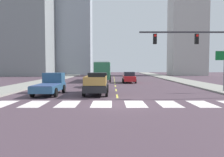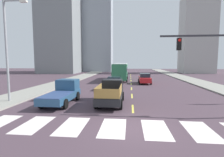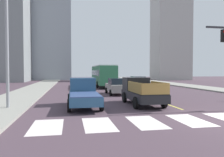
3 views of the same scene
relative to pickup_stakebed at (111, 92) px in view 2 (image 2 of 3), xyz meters
The scene contains 25 objects.
ground_plane 6.09m from the pickup_stakebed, 71.70° to the right, with size 160.00×160.00×0.00m, color #4A3943.
sidewalk_right 18.38m from the pickup_stakebed, 42.01° to the left, with size 3.95×110.00×0.15m, color gray.
sidewalk_left 15.79m from the pickup_stakebed, 128.76° to the left, with size 3.95×110.00×0.15m, color gray.
crosswalk_stripe_1 6.98m from the pickup_stakebed, 124.42° to the right, with size 1.40×2.89×0.01m, color silver.
crosswalk_stripe_2 6.00m from the pickup_stakebed, 105.58° to the right, with size 1.40×2.89×0.01m, color silver.
crosswalk_stripe_3 5.83m from the pickup_stakebed, 82.73° to the right, with size 1.40×2.89×0.01m, color silver.
crosswalk_stripe_4 6.54m from the pickup_stakebed, 61.90° to the right, with size 1.40×2.89×0.01m, color silver.
crosswalk_stripe_5 7.89m from the pickup_stakebed, 46.76° to the right, with size 1.40×2.89×0.01m, color silver.
lane_dash_0 2.71m from the pickup_stakebed, 42.16° to the right, with size 0.16×2.40×0.01m, color #DED04C.
lane_dash_1 3.91m from the pickup_stakebed, 60.15° to the left, with size 0.16×2.40×0.01m, color #DED04C.
lane_dash_2 8.55m from the pickup_stakebed, 77.17° to the left, with size 0.16×2.40×0.01m, color #DED04C.
lane_dash_3 13.46m from the pickup_stakebed, 81.91° to the left, with size 0.16×2.40×0.01m, color #DED04C.
lane_dash_4 18.41m from the pickup_stakebed, 84.11° to the left, with size 0.16×2.40×0.01m, color #DED04C.
lane_dash_5 23.39m from the pickup_stakebed, 85.37° to the left, with size 0.16×2.40×0.01m, color #DED04C.
lane_dash_6 28.37m from the pickup_stakebed, 86.18° to the left, with size 0.16×2.40×0.01m, color #DED04C.
lane_dash_7 33.36m from the pickup_stakebed, 86.75° to the left, with size 0.16×2.40×0.01m, color #DED04C.
pickup_stakebed is the anchor object (origin of this frame).
pickup_dark 4.29m from the pickup_stakebed, behind, with size 2.18×5.20×1.96m.
city_bus 18.48m from the pickup_stakebed, 90.38° to the left, with size 2.72×10.80×3.32m.
sedan_mid 14.52m from the pickup_stakebed, 73.55° to the left, with size 2.02×4.40×1.72m.
sedan_near_left 7.12m from the pickup_stakebed, 92.60° to the left, with size 2.02×4.40×1.72m.
streetlight_left 9.86m from the pickup_stakebed, behind, with size 2.20×0.28×9.00m.
tower_tall_centre 53.06m from the pickup_stakebed, 102.55° to the left, with size 11.65×7.07×41.50m, color #8D959D.
block_mid_left 49.70m from the pickup_stakebed, 62.02° to the left, with size 9.63×7.22×23.68m, color #AAA8A3.
block_mid_right 46.82m from the pickup_stakebed, 117.78° to the left, with size 11.94×11.14×29.06m, color gray.
Camera 2 is at (-0.27, -9.21, 3.65)m, focal length 27.56 mm.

